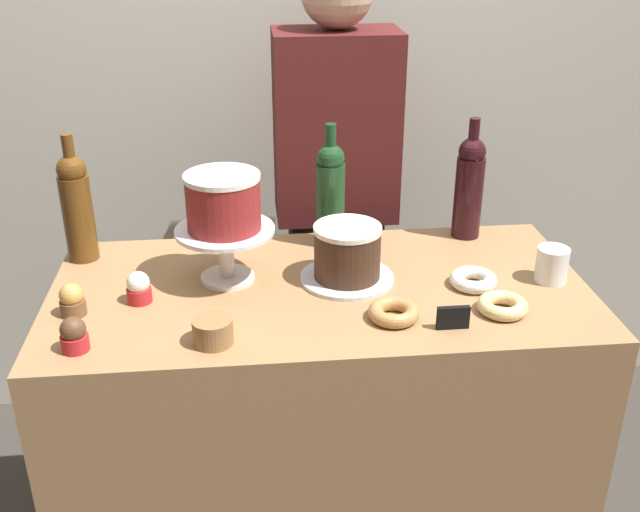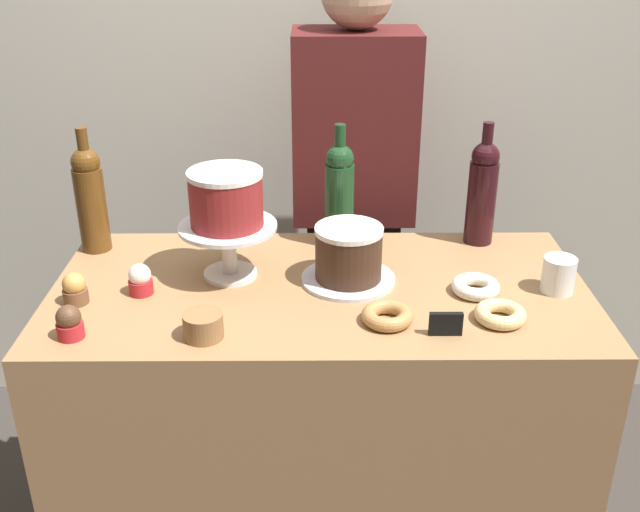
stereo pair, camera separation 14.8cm
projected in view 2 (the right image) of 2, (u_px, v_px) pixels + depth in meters
The scene contains 19 objects.
back_wall at pixel (318, 47), 2.38m from camera, with size 6.00×0.05×2.60m.
display_counter at pixel (320, 438), 1.95m from camera, with size 1.27×0.63×0.90m.
cake_stand_pedestal at pixel (229, 241), 1.76m from camera, with size 0.23×0.23×0.13m.
white_layer_cake at pixel (226, 198), 1.72m from camera, with size 0.18×0.18×0.13m.
silver_serving_platter at pixel (348, 279), 1.78m from camera, with size 0.22×0.22×0.01m.
chocolate_round_cake at pixel (349, 253), 1.75m from camera, with size 0.16×0.16×0.13m.
wine_bottle_amber at pixel (90, 197), 1.88m from camera, with size 0.08×0.08×0.33m.
wine_bottle_green at pixel (339, 193), 1.91m from camera, with size 0.08×0.08×0.33m.
wine_bottle_dark_red at pixel (482, 191), 1.93m from camera, with size 0.08×0.08×0.33m.
cupcake_vanilla at pixel (140, 280), 1.71m from camera, with size 0.06×0.06×0.07m.
cupcake_caramel at pixel (75, 289), 1.67m from camera, with size 0.06×0.06×0.07m.
cupcake_chocolate at pixel (69, 323), 1.53m from camera, with size 0.06×0.06×0.07m.
donut_sugar at pixel (476, 287), 1.72m from camera, with size 0.11×0.11×0.03m.
donut_glazed at pixel (500, 314), 1.60m from camera, with size 0.11×0.11×0.03m.
donut_maple at pixel (387, 316), 1.60m from camera, with size 0.11×0.11×0.03m.
cookie_stack at pixel (203, 326), 1.54m from camera, with size 0.08×0.08×0.05m.
price_sign_chalkboard at pixel (446, 324), 1.55m from camera, with size 0.07×0.01×0.05m.
coffee_cup_ceramic at pixel (558, 275), 1.72m from camera, with size 0.08×0.08×0.08m.
barista_figure at pixel (353, 217), 2.29m from camera, with size 0.36×0.22×1.60m.
Camera 2 is at (-0.01, -1.55, 1.72)m, focal length 41.66 mm.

